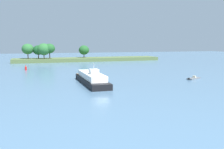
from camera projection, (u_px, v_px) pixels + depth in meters
name	position (u px, v px, depth m)	size (l,w,h in m)	color
ground_plane	(104.00, 90.00, 49.92)	(400.00, 400.00, 0.00)	slate
treeline_island	(77.00, 56.00, 129.89)	(77.15, 13.15, 9.41)	#566B3D
white_riverboat	(91.00, 79.00, 57.74)	(4.67, 19.68, 5.09)	black
small_motorboat	(194.00, 78.00, 65.38)	(4.73, 3.16, 0.85)	slate
channel_buoy_red	(26.00, 68.00, 86.49)	(0.70, 0.70, 1.90)	red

